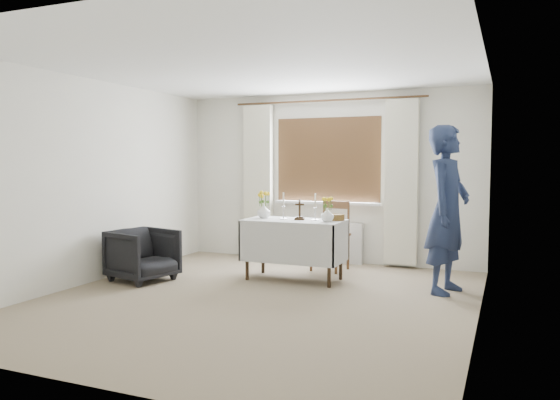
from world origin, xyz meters
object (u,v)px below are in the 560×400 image
at_px(altar_table, 294,250).
at_px(wooden_cross, 300,210).
at_px(person, 448,209).
at_px(armchair, 143,255).
at_px(flower_vase_right, 327,215).
at_px(wooden_chair, 330,236).
at_px(flower_vase_left, 264,211).

bearing_deg(altar_table, wooden_cross, 18.35).
bearing_deg(person, altar_table, 105.60).
xyz_separation_m(armchair, person, (3.57, 0.83, 0.63)).
bearing_deg(wooden_cross, flower_vase_right, -23.94).
height_order(wooden_chair, flower_vase_right, wooden_chair).
relative_size(wooden_cross, flower_vase_left, 1.43).
relative_size(wooden_chair, armchair, 1.33).
distance_m(armchair, flower_vase_right, 2.35).
distance_m(altar_table, person, 1.93).
bearing_deg(wooden_cross, person, -12.05).
xyz_separation_m(person, flower_vase_left, (-2.29, 0.01, -0.10)).
relative_size(person, wooden_cross, 7.33).
distance_m(person, wooden_cross, 1.78).
bearing_deg(wooden_cross, flower_vase_left, 163.36).
height_order(wooden_cross, flower_vase_left, wooden_cross).
xyz_separation_m(altar_table, armchair, (-1.72, -0.78, -0.06)).
relative_size(altar_table, armchair, 1.73).
distance_m(altar_table, wooden_cross, 0.52).
relative_size(altar_table, flower_vase_left, 6.81).
distance_m(altar_table, flower_vase_left, 0.65).
bearing_deg(armchair, flower_vase_right, -56.93).
distance_m(person, flower_vase_right, 1.40).
height_order(flower_vase_left, flower_vase_right, flower_vase_left).
relative_size(person, flower_vase_right, 11.42).
xyz_separation_m(wooden_chair, flower_vase_right, (0.22, -0.81, 0.37)).
height_order(wooden_chair, person, person).
bearing_deg(flower_vase_left, wooden_chair, 46.32).
xyz_separation_m(wooden_chair, armchair, (-1.95, -1.54, -0.15)).
height_order(armchair, person, person).
bearing_deg(armchair, flower_vase_left, -42.28).
height_order(armchair, flower_vase_right, flower_vase_right).
bearing_deg(person, flower_vase_right, 108.29).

